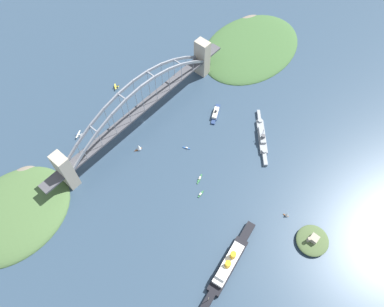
% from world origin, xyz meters
% --- Properties ---
extents(ground_plane, '(1400.00, 1400.00, 0.00)m').
position_xyz_m(ground_plane, '(0.00, 0.00, 0.00)').
color(ground_plane, '#2D4256').
extents(harbor_arch_bridge, '(285.02, 18.06, 68.04)m').
position_xyz_m(harbor_arch_bridge, '(0.00, -0.00, 27.93)').
color(harbor_arch_bridge, '#ADA38E').
rests_on(harbor_arch_bridge, ground).
extents(headland_west_shore, '(165.75, 117.99, 16.95)m').
position_xyz_m(headland_west_shore, '(-197.48, 20.90, 0.00)').
color(headland_west_shore, '#3D6033').
rests_on(headland_west_shore, ground).
extents(headland_east_shore, '(126.90, 103.27, 21.16)m').
position_xyz_m(headland_east_shore, '(176.25, -17.81, 0.00)').
color(headland_east_shore, '#476638').
rests_on(headland_east_shore, ground).
extents(ocean_liner, '(100.86, 23.36, 18.67)m').
position_xyz_m(ocean_liner, '(71.71, 188.44, 5.27)').
color(ocean_liner, black).
rests_on(ocean_liner, ground).
extents(naval_cruiser, '(62.82, 56.09, 17.43)m').
position_xyz_m(naval_cruiser, '(-75.23, 125.53, 3.12)').
color(naval_cruiser, gray).
rests_on(naval_cruiser, ground).
extents(harbor_ferry_steamer, '(30.96, 18.94, 7.95)m').
position_xyz_m(harbor_ferry_steamer, '(-66.98, 60.78, 2.42)').
color(harbor_ferry_steamer, navy).
rests_on(harbor_ferry_steamer, ground).
extents(fort_island_mid_harbor, '(34.08, 32.49, 12.77)m').
position_xyz_m(fort_island_mid_harbor, '(-3.32, 237.46, 3.49)').
color(fort_island_mid_harbor, '#4C6038').
rests_on(fort_island_mid_harbor, ground).
extents(seaplane_taxiing_near_bridge, '(8.23, 8.94, 4.86)m').
position_xyz_m(seaplane_taxiing_near_bridge, '(-15.75, -66.81, 1.95)').
color(seaplane_taxiing_near_bridge, '#B7B7B2').
rests_on(seaplane_taxiing_near_bridge, ground).
extents(seaplane_second_in_formation, '(10.77, 8.30, 4.79)m').
position_xyz_m(seaplane_second_in_formation, '(66.28, -43.37, 1.97)').
color(seaplane_second_in_formation, '#B7B7B2').
rests_on(seaplane_second_in_formation, ground).
extents(small_boat_0, '(3.90, 6.04, 6.99)m').
position_xyz_m(small_boat_0, '(-10.26, 202.86, 3.30)').
color(small_boat_0, brown).
rests_on(small_boat_0, ground).
extents(small_boat_1, '(4.51, 8.68, 1.82)m').
position_xyz_m(small_boat_1, '(-5.08, 66.68, 0.66)').
color(small_boat_1, '#234C8C').
rests_on(small_boat_1, ground).
extents(small_boat_2, '(9.67, 2.69, 2.40)m').
position_xyz_m(small_boat_2, '(30.06, 118.36, 0.86)').
color(small_boat_2, '#2D6B3D').
rests_on(small_boat_2, ground).
extents(small_boat_3, '(9.35, 6.67, 9.92)m').
position_xyz_m(small_boat_3, '(32.64, 25.32, 4.59)').
color(small_boat_3, brown).
rests_on(small_boat_3, ground).
extents(small_boat_4, '(12.76, 5.46, 2.15)m').
position_xyz_m(small_boat_4, '(16.25, 105.09, 0.78)').
color(small_boat_4, '#2D6B3D').
rests_on(small_boat_4, ground).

